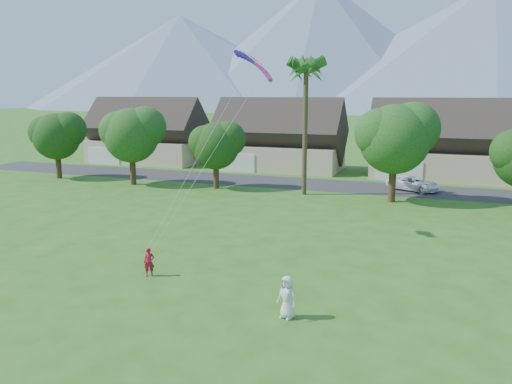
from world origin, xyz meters
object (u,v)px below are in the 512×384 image
at_px(kite_flyer, 149,262).
at_px(watcher, 287,297).
at_px(parafoil_kite, 256,63).
at_px(parked_car, 413,183).

bearing_deg(kite_flyer, watcher, -43.17).
bearing_deg(kite_flyer, parafoil_kite, 46.57).
relative_size(kite_flyer, parafoil_kite, 0.52).
bearing_deg(parafoil_kite, watcher, -70.24).
relative_size(watcher, parked_car, 0.37).
bearing_deg(watcher, parked_car, 103.98).
height_order(watcher, parked_car, watcher).
height_order(parked_car, parafoil_kite, parafoil_kite).
height_order(kite_flyer, parked_car, kite_flyer).
xyz_separation_m(kite_flyer, parked_car, (11.56, 28.93, -0.06)).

